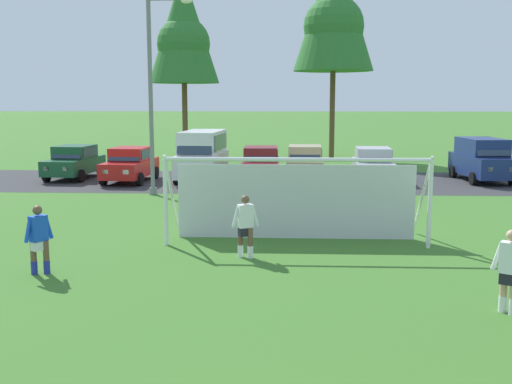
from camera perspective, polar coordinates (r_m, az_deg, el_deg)
The scene contains 16 objects.
ground_plane at distance 18.98m, azimuth -1.68°, elevation -3.61°, with size 400.00×400.00×0.00m, color #3D7028.
parking_lot_strip at distance 30.24m, azimuth -0.02°, elevation 1.03°, with size 52.00×8.40×0.01m, color #333335.
soccer_goal at distance 17.42m, azimuth 3.81°, elevation -0.42°, with size 7.44×1.95×2.57m.
player_striker_near at distance 12.47m, azimuth 22.96°, elevation -7.00°, with size 0.63×0.52×1.64m.
player_midfield_center at distance 15.52m, azimuth -1.02°, elevation -3.29°, with size 0.73×0.38×1.64m.
player_defender_far at distance 14.93m, azimuth -19.92°, elevation -4.30°, with size 0.52×0.63×1.64m.
parked_car_slot_far_left at distance 32.59m, azimuth -16.88°, elevation 2.76°, with size 2.29×4.33×1.72m.
parked_car_slot_left at distance 30.60m, azimuth -11.86°, elevation 2.58°, with size 2.27×4.32×1.72m.
parked_car_slot_center_left at distance 30.47m, azimuth -5.10°, elevation 3.59°, with size 2.41×4.91×2.52m.
parked_car_slot_center at distance 30.32m, azimuth 0.47°, elevation 2.71°, with size 2.08×4.22×1.72m.
parked_car_slot_center_right at distance 31.23m, azimuth 4.67°, elevation 2.86°, with size 2.15×4.26×1.72m.
parked_car_slot_right at distance 30.34m, azimuth 11.06°, elevation 2.56°, with size 2.19×4.28×1.72m.
parked_car_slot_far_right at distance 32.27m, azimuth 20.69°, elevation 2.94°, with size 2.36×4.71×2.16m.
tree_left_edge at distance 40.93m, azimuth -6.91°, elevation 14.96°, with size 4.66×4.66×12.42m.
tree_mid_left at distance 42.01m, azimuth 7.43°, elevation 16.67°, with size 5.40×5.40×14.39m.
street_lamp at distance 26.04m, azimuth -9.63°, elevation 9.10°, with size 2.00×0.32×8.27m.
Camera 1 is at (1.44, -3.49, 4.06)m, focal length 42.10 mm.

